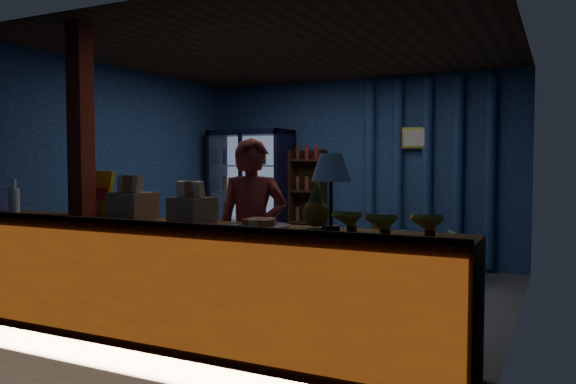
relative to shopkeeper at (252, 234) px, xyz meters
name	(u,v)px	position (x,y,z in m)	size (l,w,h in m)	color
ground	(290,293)	(-0.30, 1.33, -0.81)	(4.60, 4.60, 0.00)	#515154
room_walls	(290,148)	(-0.30, 1.33, 0.76)	(4.60, 4.60, 4.60)	navy
counter	(182,284)	(-0.30, -0.58, -0.34)	(4.40, 0.57, 0.99)	brown
support_post	(82,176)	(-1.35, -0.57, 0.49)	(0.16, 0.16, 2.60)	maroon
beverage_cooler	(253,195)	(-1.85, 3.25, 0.12)	(1.20, 0.62, 1.90)	black
bottle_shelf	(308,205)	(-1.00, 3.39, -0.02)	(0.50, 0.28, 1.60)	#3C2113
curtain_folds	(427,171)	(0.70, 3.47, 0.49)	(1.74, 0.14, 2.50)	navy
framed_picture	(415,138)	(0.55, 3.43, 0.94)	(0.36, 0.04, 0.28)	gold
shopkeeper	(252,234)	(0.00, 0.00, 0.00)	(0.59, 0.39, 1.62)	maroon
green_chair	(430,255)	(0.91, 2.73, -0.52)	(0.63, 0.65, 0.59)	#61C267
side_table	(375,253)	(0.24, 2.70, -0.54)	(0.71, 0.62, 0.65)	#3C2113
yellow_sign	(94,193)	(-1.43, -0.35, 0.33)	(0.50, 0.18, 0.39)	#E9B30C
snack_box_left	(192,208)	(-0.24, -0.53, 0.25)	(0.35, 0.31, 0.32)	#8F6945
snack_box_centre	(132,203)	(-0.87, -0.48, 0.27)	(0.37, 0.31, 0.36)	#8F6945
pastry_tray	(262,225)	(0.41, -0.58, 0.16)	(0.42, 0.42, 0.07)	silver
banana_bunches	(386,222)	(1.32, -0.56, 0.22)	(0.76, 0.30, 0.17)	gold
table_lamp	(331,171)	(0.94, -0.56, 0.55)	(0.27, 0.27, 0.53)	black
pineapple	(316,209)	(0.77, -0.43, 0.28)	(0.19, 0.19, 0.33)	#895A18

